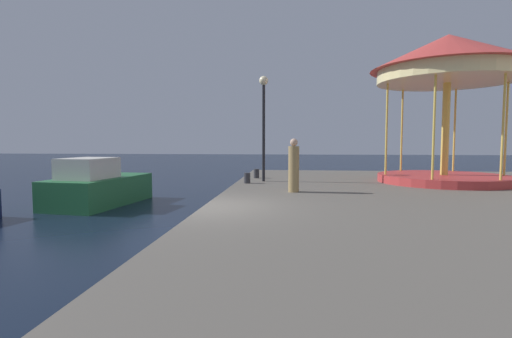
{
  "coord_description": "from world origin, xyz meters",
  "views": [
    {
      "loc": [
        2.21,
        -9.2,
        2.41
      ],
      "look_at": [
        0.77,
        5.67,
        1.31
      ],
      "focal_mm": 26.7,
      "sensor_mm": 36.0,
      "label": 1
    }
  ],
  "objects_px": {
    "motorboat_green": "(98,187)",
    "lamp_post_mid_promenade": "(264,109)",
    "bollard_south": "(256,173)",
    "person_mid_promenade": "(294,167)",
    "bollard_north": "(247,178)",
    "carousel": "(448,72)"
  },
  "relations": [
    {
      "from": "motorboat_green",
      "to": "lamp_post_mid_promenade",
      "type": "relative_size",
      "value": 1.06
    },
    {
      "from": "bollard_south",
      "to": "person_mid_promenade",
      "type": "distance_m",
      "value": 4.74
    },
    {
      "from": "bollard_north",
      "to": "motorboat_green",
      "type": "bearing_deg",
      "value": -171.99
    },
    {
      "from": "carousel",
      "to": "bollard_north",
      "type": "relative_size",
      "value": 14.33
    },
    {
      "from": "motorboat_green",
      "to": "lamp_post_mid_promenade",
      "type": "bearing_deg",
      "value": 14.34
    },
    {
      "from": "motorboat_green",
      "to": "bollard_south",
      "type": "xyz_separation_m",
      "value": [
        5.74,
        2.86,
        0.31
      ]
    },
    {
      "from": "lamp_post_mid_promenade",
      "to": "carousel",
      "type": "bearing_deg",
      "value": 1.73
    },
    {
      "from": "lamp_post_mid_promenade",
      "to": "bollard_north",
      "type": "height_order",
      "value": "lamp_post_mid_promenade"
    },
    {
      "from": "carousel",
      "to": "person_mid_promenade",
      "type": "relative_size",
      "value": 3.38
    },
    {
      "from": "motorboat_green",
      "to": "bollard_south",
      "type": "relative_size",
      "value": 11.09
    },
    {
      "from": "bollard_south",
      "to": "person_mid_promenade",
      "type": "xyz_separation_m",
      "value": [
        1.61,
        -4.42,
        0.59
      ]
    },
    {
      "from": "motorboat_green",
      "to": "carousel",
      "type": "distance_m",
      "value": 14.0
    },
    {
      "from": "lamp_post_mid_promenade",
      "to": "bollard_north",
      "type": "relative_size",
      "value": 10.44
    },
    {
      "from": "lamp_post_mid_promenade",
      "to": "person_mid_promenade",
      "type": "xyz_separation_m",
      "value": [
        1.2,
        -3.13,
        -2.08
      ]
    },
    {
      "from": "motorboat_green",
      "to": "bollard_south",
      "type": "bearing_deg",
      "value": 26.46
    },
    {
      "from": "carousel",
      "to": "lamp_post_mid_promenade",
      "type": "relative_size",
      "value": 1.37
    },
    {
      "from": "lamp_post_mid_promenade",
      "to": "bollard_north",
      "type": "distance_m",
      "value": 2.84
    },
    {
      "from": "lamp_post_mid_promenade",
      "to": "person_mid_promenade",
      "type": "bearing_deg",
      "value": -69.07
    },
    {
      "from": "bollard_north",
      "to": "person_mid_promenade",
      "type": "distance_m",
      "value": 3.0
    },
    {
      "from": "motorboat_green",
      "to": "bollard_south",
      "type": "height_order",
      "value": "motorboat_green"
    },
    {
      "from": "bollard_south",
      "to": "carousel",
      "type": "bearing_deg",
      "value": -8.2
    },
    {
      "from": "lamp_post_mid_promenade",
      "to": "bollard_south",
      "type": "distance_m",
      "value": 2.99
    }
  ]
}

